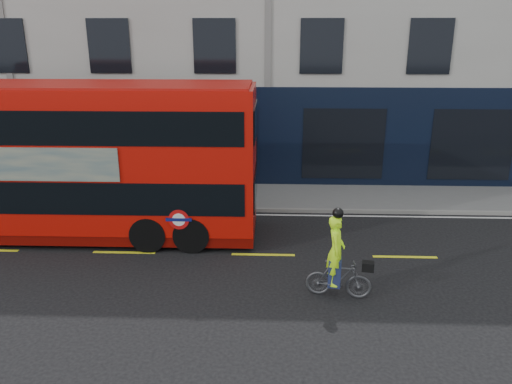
{
  "coord_description": "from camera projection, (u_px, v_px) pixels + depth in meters",
  "views": [
    {
      "loc": [
        0.27,
        -11.42,
        6.11
      ],
      "look_at": [
        -0.2,
        1.44,
        1.9
      ],
      "focal_mm": 35.0,
      "sensor_mm": 36.0,
      "label": 1
    }
  ],
  "objects": [
    {
      "name": "ground",
      "position": [
        262.0,
        280.0,
        12.76
      ],
      "size": [
        120.0,
        120.0,
        0.0
      ],
      "primitive_type": "plane",
      "color": "black",
      "rests_on": "ground"
    },
    {
      "name": "pavement",
      "position": [
        266.0,
        197.0,
        18.91
      ],
      "size": [
        60.0,
        3.0,
        0.12
      ],
      "primitive_type": "cube",
      "color": "slate",
      "rests_on": "ground"
    },
    {
      "name": "kerb",
      "position": [
        265.0,
        210.0,
        17.49
      ],
      "size": [
        60.0,
        0.12,
        0.13
      ],
      "primitive_type": "cube",
      "color": "gray",
      "rests_on": "ground"
    },
    {
      "name": "road_edge_line",
      "position": [
        265.0,
        215.0,
        17.22
      ],
      "size": [
        58.0,
        0.1,
        0.01
      ],
      "primitive_type": "cube",
      "color": "silver",
      "rests_on": "ground"
    },
    {
      "name": "lane_dashes",
      "position": [
        263.0,
        255.0,
        14.18
      ],
      "size": [
        58.0,
        0.12,
        0.01
      ],
      "primitive_type": null,
      "color": "yellow",
      "rests_on": "ground"
    },
    {
      "name": "bus",
      "position": [
        65.0,
        160.0,
        14.89
      ],
      "size": [
        11.54,
        2.71,
        4.65
      ],
      "rotation": [
        0.0,
        0.0,
        0.0
      ],
      "color": "red",
      "rests_on": "ground"
    },
    {
      "name": "cyclist",
      "position": [
        338.0,
        267.0,
        11.75
      ],
      "size": [
        1.61,
        0.7,
        2.25
      ],
      "rotation": [
        0.0,
        0.0,
        -0.16
      ],
      "color": "#494B4E",
      "rests_on": "ground"
    }
  ]
}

